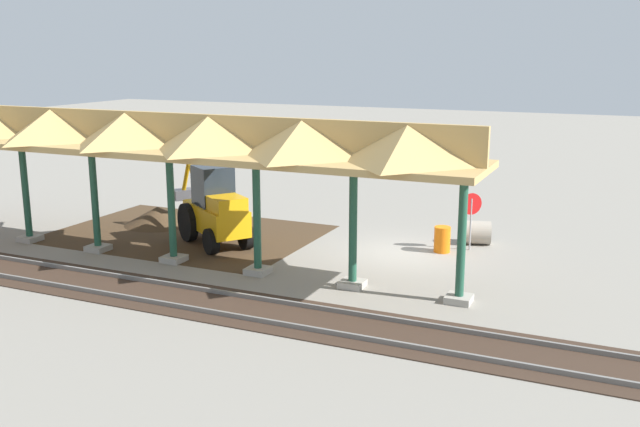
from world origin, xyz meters
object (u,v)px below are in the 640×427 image
at_px(backhoe, 214,209).
at_px(traffic_barrel, 442,239).
at_px(stop_sign, 471,210).
at_px(concrete_pipe, 477,232).

relative_size(backhoe, traffic_barrel, 5.50).
bearing_deg(backhoe, stop_sign, -161.40).
bearing_deg(backhoe, traffic_barrel, -163.96).
bearing_deg(traffic_barrel, concrete_pipe, -118.82).
xyz_separation_m(stop_sign, backhoe, (8.59, 2.89, -0.18)).
xyz_separation_m(backhoe, concrete_pipe, (-8.63, -3.79, -0.84)).
xyz_separation_m(concrete_pipe, traffic_barrel, (0.85, 1.55, 0.03)).
bearing_deg(stop_sign, traffic_barrel, 38.84).
bearing_deg(stop_sign, concrete_pipe, -92.60).
xyz_separation_m(stop_sign, concrete_pipe, (-0.04, -0.90, -1.02)).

